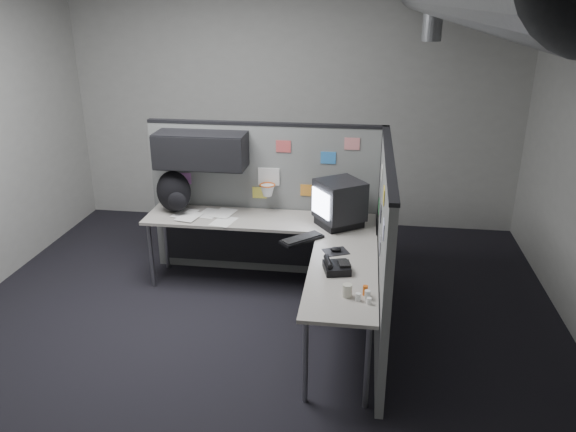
# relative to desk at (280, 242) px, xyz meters

# --- Properties ---
(room) EXTENTS (5.62, 5.62, 3.22)m
(room) POSITION_rel_desk_xyz_m (0.41, -0.70, 1.48)
(room) COLOR black
(room) RESTS_ON ground
(partition_back) EXTENTS (2.44, 0.42, 1.63)m
(partition_back) POSITION_rel_desk_xyz_m (-0.40, 0.53, 0.38)
(partition_back) COLOR slate
(partition_back) RESTS_ON ground
(partition_right) EXTENTS (0.07, 2.23, 1.63)m
(partition_right) POSITION_rel_desk_xyz_m (0.95, -0.49, 0.21)
(partition_right) COLOR slate
(partition_right) RESTS_ON ground
(desk) EXTENTS (2.31, 2.11, 0.73)m
(desk) POSITION_rel_desk_xyz_m (0.00, 0.00, 0.00)
(desk) COLOR #9D978E
(desk) RESTS_ON ground
(monitor) EXTENTS (0.55, 0.55, 0.45)m
(monitor) POSITION_rel_desk_xyz_m (0.55, 0.20, 0.35)
(monitor) COLOR black
(monitor) RESTS_ON desk
(keyboard) EXTENTS (0.40, 0.39, 0.04)m
(keyboard) POSITION_rel_desk_xyz_m (0.24, -0.21, 0.13)
(keyboard) COLOR black
(keyboard) RESTS_ON desk
(mouse) EXTENTS (0.25, 0.24, 0.04)m
(mouse) POSITION_rel_desk_xyz_m (0.56, -0.41, 0.13)
(mouse) COLOR black
(mouse) RESTS_ON desk
(phone) EXTENTS (0.25, 0.26, 0.10)m
(phone) POSITION_rel_desk_xyz_m (0.58, -0.78, 0.16)
(phone) COLOR black
(phone) RESTS_ON desk
(bottles) EXTENTS (0.12, 0.17, 0.08)m
(bottles) POSITION_rel_desk_xyz_m (0.81, -1.19, 0.15)
(bottles) COLOR silver
(bottles) RESTS_ON desk
(cup) EXTENTS (0.09, 0.09, 0.10)m
(cup) POSITION_rel_desk_xyz_m (0.68, -1.18, 0.17)
(cup) COLOR beige
(cup) RESTS_ON desk
(papers) EXTENTS (0.69, 0.51, 0.01)m
(papers) POSITION_rel_desk_xyz_m (-0.79, 0.26, 0.12)
(papers) COLOR white
(papers) RESTS_ON desk
(backpack) EXTENTS (0.40, 0.36, 0.43)m
(backpack) POSITION_rel_desk_xyz_m (-1.13, 0.34, 0.33)
(backpack) COLOR black
(backpack) RESTS_ON desk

